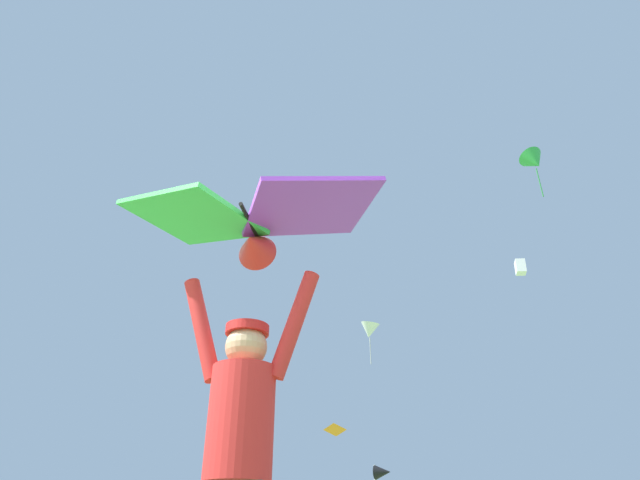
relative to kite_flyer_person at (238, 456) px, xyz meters
The scene contains 7 objects.
kite_flyer_person is the anchor object (origin of this frame).
held_stunt_kite 1.32m from the kite_flyer_person, 75.32° to the right, with size 1.60×1.02×0.39m.
distant_kite_white_far_center 33.43m from the kite_flyer_person, 106.34° to the left, with size 1.62×1.58×2.98m.
distant_kite_white_mid_left 33.75m from the kite_flyer_person, 87.45° to the left, with size 0.75×0.79×1.01m.
distant_kite_orange_high_left 24.43m from the kite_flyer_person, 110.48° to the left, with size 1.01×0.98×0.40m.
distant_kite_green_overhead_distant 23.21m from the kite_flyer_person, 81.08° to the left, with size 1.47×1.37×2.48m.
marker_flag 7.26m from the kite_flyer_person, 101.50° to the left, with size 0.30×0.24×1.73m.
Camera 1 is at (1.66, -2.16, 0.57)m, focal length 29.78 mm.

